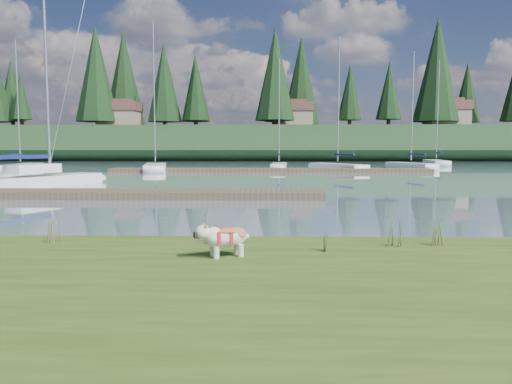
{
  "coord_description": "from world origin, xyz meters",
  "views": [
    {
      "loc": [
        1.76,
        -10.75,
        2.02
      ],
      "look_at": [
        1.54,
        -0.5,
        1.1
      ],
      "focal_mm": 35.0,
      "sensor_mm": 36.0,
      "label": 1
    }
  ],
  "objects": [
    {
      "name": "weed_1",
      "position": [
        0.89,
        -2.13,
        0.55
      ],
      "size": [
        0.17,
        0.14,
        0.49
      ],
      "color": "#475B23",
      "rests_on": "bank"
    },
    {
      "name": "sailboat_main",
      "position": [
        -9.53,
        14.84,
        0.42
      ],
      "size": [
        4.68,
        8.18,
        11.86
      ],
      "rotation": [
        0.0,
        0.0,
        1.17
      ],
      "color": "white",
      "rests_on": "ground"
    },
    {
      "name": "conifer_2",
      "position": [
        -25.0,
        68.0,
        13.54
      ],
      "size": [
        6.6,
        6.6,
        16.05
      ],
      "color": "#382619",
      "rests_on": "ridge"
    },
    {
      "name": "conifer_6",
      "position": [
        28.0,
        68.0,
        13.99
      ],
      "size": [
        7.04,
        7.04,
        17.0
      ],
      "color": "#382619",
      "rests_on": "ridge"
    },
    {
      "name": "weed_0",
      "position": [
        0.83,
        -2.22,
        0.63
      ],
      "size": [
        0.17,
        0.14,
        0.68
      ],
      "color": "#475B23",
      "rests_on": "bank"
    },
    {
      "name": "mud_lip",
      "position": [
        0.0,
        -1.6,
        0.07
      ],
      "size": [
        60.0,
        0.5,
        0.14
      ],
      "primitive_type": "cube",
      "color": "#33281C",
      "rests_on": "ground"
    },
    {
      "name": "conifer_1",
      "position": [
        -40.0,
        71.0,
        11.28
      ],
      "size": [
        4.4,
        4.4,
        11.3
      ],
      "color": "#382619",
      "rests_on": "ridge"
    },
    {
      "name": "weed_3",
      "position": [
        -1.99,
        -2.15,
        0.62
      ],
      "size": [
        0.17,
        0.14,
        0.64
      ],
      "color": "#475B23",
      "rests_on": "bank"
    },
    {
      "name": "house_0",
      "position": [
        -22.0,
        70.0,
        7.31
      ],
      "size": [
        6.3,
        5.3,
        4.65
      ],
      "color": "gray",
      "rests_on": "ridge"
    },
    {
      "name": "sailboat_bg_2",
      "position": [
        2.9,
        35.06,
        0.33
      ],
      "size": [
        1.67,
        6.58,
        9.94
      ],
      "rotation": [
        0.0,
        0.0,
        1.51
      ],
      "color": "white",
      "rests_on": "ground"
    },
    {
      "name": "sailboat_bg_5",
      "position": [
        21.04,
        46.9,
        0.32
      ],
      "size": [
        2.65,
        8.48,
        11.89
      ],
      "rotation": [
        0.0,
        0.0,
        1.45
      ],
      "color": "white",
      "rests_on": "ground"
    },
    {
      "name": "conifer_3",
      "position": [
        -10.0,
        72.0,
        11.74
      ],
      "size": [
        4.84,
        4.84,
        12.25
      ],
      "color": "#382619",
      "rests_on": "ridge"
    },
    {
      "name": "weed_5",
      "position": [
        4.68,
        -2.3,
        0.61
      ],
      "size": [
        0.17,
        0.14,
        0.61
      ],
      "color": "#475B23",
      "rests_on": "bank"
    },
    {
      "name": "dock_far",
      "position": [
        2.0,
        30.0,
        0.15
      ],
      "size": [
        26.0,
        2.2,
        0.3
      ],
      "primitive_type": "cube",
      "color": "#4C3D2C",
      "rests_on": "ground"
    },
    {
      "name": "sailboat_bg_0",
      "position": [
        -19.64,
        32.63,
        0.32
      ],
      "size": [
        2.33,
        7.84,
        11.23
      ],
      "rotation": [
        0.0,
        0.0,
        1.68
      ],
      "color": "white",
      "rests_on": "ground"
    },
    {
      "name": "ground",
      "position": [
        0.0,
        30.0,
        0.0
      ],
      "size": [
        200.0,
        200.0,
        0.0
      ],
      "primitive_type": "plane",
      "color": "#73909E",
      "rests_on": "ground"
    },
    {
      "name": "house_1",
      "position": [
        6.0,
        71.0,
        7.31
      ],
      "size": [
        6.3,
        5.3,
        4.65
      ],
      "color": "gray",
      "rests_on": "ridge"
    },
    {
      "name": "conifer_5",
      "position": [
        15.0,
        70.0,
        10.83
      ],
      "size": [
        3.96,
        3.96,
        10.35
      ],
      "color": "#382619",
      "rests_on": "ridge"
    },
    {
      "name": "weed_2",
      "position": [
        3.95,
        -2.42,
        0.65
      ],
      "size": [
        0.17,
        0.14,
        0.71
      ],
      "color": "#475B23",
      "rests_on": "bank"
    },
    {
      "name": "bulldog",
      "position": [
        1.13,
        -3.26,
        0.67
      ],
      "size": [
        0.86,
        0.55,
        0.51
      ],
      "rotation": [
        0.0,
        0.0,
        3.51
      ],
      "color": "silver",
      "rests_on": "bank"
    },
    {
      "name": "ridge",
      "position": [
        0.0,
        73.0,
        2.5
      ],
      "size": [
        200.0,
        20.0,
        5.0
      ],
      "primitive_type": "cube",
      "color": "#1D351A",
      "rests_on": "ground"
    },
    {
      "name": "dock_near",
      "position": [
        -4.0,
        9.0,
        0.15
      ],
      "size": [
        16.0,
        2.0,
        0.3
      ],
      "primitive_type": "cube",
      "color": "#4C3D2C",
      "rests_on": "ground"
    },
    {
      "name": "sailboat_bg_1",
      "position": [
        -7.99,
        32.81,
        0.33
      ],
      "size": [
        3.31,
        8.84,
        12.85
      ],
      "rotation": [
        0.0,
        0.0,
        1.76
      ],
      "color": "white",
      "rests_on": "ground"
    },
    {
      "name": "weed_4",
      "position": [
        2.7,
        -2.82,
        0.52
      ],
      "size": [
        0.17,
        0.14,
        0.4
      ],
      "color": "#475B23",
      "rests_on": "bank"
    },
    {
      "name": "sailboat_bg_3",
      "position": [
        7.68,
        33.76,
        0.32
      ],
      "size": [
        4.94,
        7.77,
        11.64
      ],
      "rotation": [
        0.0,
        0.0,
        2.04
      ],
      "color": "white",
      "rests_on": "ground"
    },
    {
      "name": "conifer_4",
      "position": [
        3.0,
        66.0,
        13.09
      ],
      "size": [
        6.16,
        6.16,
        15.1
      ],
      "color": "#382619",
      "rests_on": "ridge"
    },
    {
      "name": "house_2",
      "position": [
        30.0,
        69.0,
        7.31
      ],
      "size": [
        6.3,
        5.3,
        4.65
      ],
      "color": "gray",
      "rests_on": "ridge"
    },
    {
      "name": "sailboat_bg_4",
      "position": [
        15.0,
        36.6,
        0.33
      ],
      "size": [
        3.62,
        7.38,
        10.83
      ],
      "rotation": [
        0.0,
        0.0,
        1.89
      ],
      "color": "white",
      "rests_on": "ground"
    },
    {
      "name": "bank",
      "position": [
        0.0,
        -6.0,
        0.17
      ],
      "size": [
        60.0,
        9.0,
        0.35
      ],
      "primitive_type": "cube",
      "color": "#385118",
      "rests_on": "ground"
    }
  ]
}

